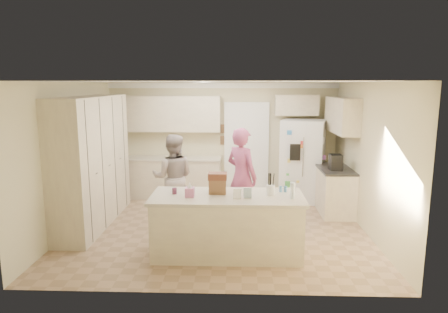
{
  "coord_description": "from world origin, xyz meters",
  "views": [
    {
      "loc": [
        0.36,
        -6.86,
        2.56
      ],
      "look_at": [
        0.1,
        0.35,
        1.25
      ],
      "focal_mm": 32.0,
      "sensor_mm": 36.0,
      "label": 1
    }
  ],
  "objects_px": {
    "island_base": "(227,226)",
    "teen_boy": "(173,177)",
    "tissue_box": "(190,192)",
    "dollhouse_body": "(218,186)",
    "utensil_crock": "(271,190)",
    "teen_girl": "(242,176)",
    "refrigerator": "(302,161)",
    "coffee_maker": "(336,162)"
  },
  "relations": [
    {
      "from": "coffee_maker",
      "to": "island_base",
      "type": "distance_m",
      "value": 2.87
    },
    {
      "from": "dollhouse_body",
      "to": "teen_girl",
      "type": "bearing_deg",
      "value": 73.43
    },
    {
      "from": "dollhouse_body",
      "to": "island_base",
      "type": "bearing_deg",
      "value": -33.69
    },
    {
      "from": "tissue_box",
      "to": "teen_girl",
      "type": "height_order",
      "value": "teen_girl"
    },
    {
      "from": "utensil_crock",
      "to": "teen_girl",
      "type": "distance_m",
      "value": 1.38
    },
    {
      "from": "refrigerator",
      "to": "tissue_box",
      "type": "distance_m",
      "value": 3.69
    },
    {
      "from": "refrigerator",
      "to": "coffee_maker",
      "type": "distance_m",
      "value": 1.13
    },
    {
      "from": "refrigerator",
      "to": "teen_boy",
      "type": "distance_m",
      "value": 2.97
    },
    {
      "from": "tissue_box",
      "to": "dollhouse_body",
      "type": "bearing_deg",
      "value": 26.57
    },
    {
      "from": "dollhouse_body",
      "to": "teen_girl",
      "type": "relative_size",
      "value": 0.14
    },
    {
      "from": "coffee_maker",
      "to": "tissue_box",
      "type": "xyz_separation_m",
      "value": [
        -2.6,
        -2.0,
        -0.07
      ]
    },
    {
      "from": "coffee_maker",
      "to": "dollhouse_body",
      "type": "xyz_separation_m",
      "value": [
        -2.2,
        -1.8,
        -0.03
      ]
    },
    {
      "from": "refrigerator",
      "to": "tissue_box",
      "type": "bearing_deg",
      "value": -107.75
    },
    {
      "from": "island_base",
      "to": "dollhouse_body",
      "type": "bearing_deg",
      "value": 146.31
    },
    {
      "from": "island_base",
      "to": "dollhouse_body",
      "type": "height_order",
      "value": "dollhouse_body"
    },
    {
      "from": "coffee_maker",
      "to": "tissue_box",
      "type": "bearing_deg",
      "value": -142.43
    },
    {
      "from": "island_base",
      "to": "teen_boy",
      "type": "distance_m",
      "value": 1.93
    },
    {
      "from": "island_base",
      "to": "utensil_crock",
      "type": "xyz_separation_m",
      "value": [
        0.65,
        0.05,
        0.56
      ]
    },
    {
      "from": "refrigerator",
      "to": "teen_girl",
      "type": "distance_m",
      "value": 2.05
    },
    {
      "from": "coffee_maker",
      "to": "island_base",
      "type": "height_order",
      "value": "coffee_maker"
    },
    {
      "from": "island_base",
      "to": "teen_boy",
      "type": "bearing_deg",
      "value": 124.51
    },
    {
      "from": "tissue_box",
      "to": "dollhouse_body",
      "type": "height_order",
      "value": "dollhouse_body"
    },
    {
      "from": "refrigerator",
      "to": "coffee_maker",
      "type": "xyz_separation_m",
      "value": [
        0.47,
        -1.01,
        0.17
      ]
    },
    {
      "from": "refrigerator",
      "to": "teen_boy",
      "type": "bearing_deg",
      "value": -135.43
    },
    {
      "from": "teen_boy",
      "to": "utensil_crock",
      "type": "bearing_deg",
      "value": 137.21
    },
    {
      "from": "refrigerator",
      "to": "coffee_maker",
      "type": "bearing_deg",
      "value": -47.39
    },
    {
      "from": "refrigerator",
      "to": "utensil_crock",
      "type": "distance_m",
      "value": 3.01
    },
    {
      "from": "teen_boy",
      "to": "dollhouse_body",
      "type": "bearing_deg",
      "value": 120.7
    },
    {
      "from": "utensil_crock",
      "to": "teen_boy",
      "type": "xyz_separation_m",
      "value": [
        -1.72,
        1.51,
        -0.18
      ]
    },
    {
      "from": "island_base",
      "to": "utensil_crock",
      "type": "distance_m",
      "value": 0.86
    },
    {
      "from": "utensil_crock",
      "to": "dollhouse_body",
      "type": "bearing_deg",
      "value": 176.42
    },
    {
      "from": "utensil_crock",
      "to": "coffee_maker",
      "type": "bearing_deg",
      "value": 52.88
    },
    {
      "from": "tissue_box",
      "to": "teen_girl",
      "type": "xyz_separation_m",
      "value": [
        0.78,
        1.46,
        -0.1
      ]
    },
    {
      "from": "island_base",
      "to": "tissue_box",
      "type": "bearing_deg",
      "value": -169.7
    },
    {
      "from": "dollhouse_body",
      "to": "teen_boy",
      "type": "distance_m",
      "value": 1.74
    },
    {
      "from": "refrigerator",
      "to": "utensil_crock",
      "type": "relative_size",
      "value": 12.0
    },
    {
      "from": "tissue_box",
      "to": "teen_girl",
      "type": "distance_m",
      "value": 1.66
    },
    {
      "from": "teen_boy",
      "to": "tissue_box",
      "type": "bearing_deg",
      "value": 105.85
    },
    {
      "from": "island_base",
      "to": "tissue_box",
      "type": "distance_m",
      "value": 0.79
    },
    {
      "from": "dollhouse_body",
      "to": "refrigerator",
      "type": "bearing_deg",
      "value": 58.44
    },
    {
      "from": "teen_boy",
      "to": "teen_girl",
      "type": "distance_m",
      "value": 1.31
    },
    {
      "from": "utensil_crock",
      "to": "teen_girl",
      "type": "xyz_separation_m",
      "value": [
        -0.42,
        1.31,
        -0.1
      ]
    }
  ]
}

